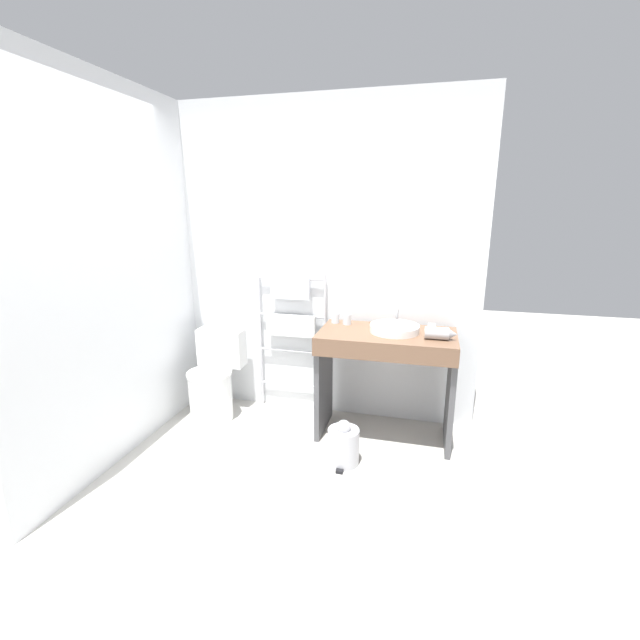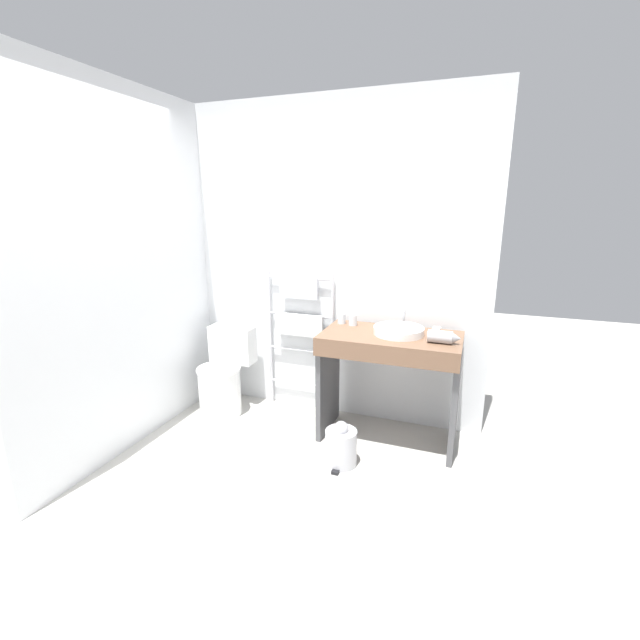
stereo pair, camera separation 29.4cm
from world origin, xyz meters
name	(u,v)px [view 1 (the left image)]	position (x,y,z in m)	size (l,w,h in m)	color
ground_plane	(247,536)	(0.00, 0.00, 0.00)	(12.00, 12.00, 0.00)	#B2AFA8
wall_back	(321,264)	(0.00, 1.65, 1.30)	(2.62, 0.12, 2.61)	silver
wall_side	(124,273)	(-1.25, 0.80, 1.30)	(0.12, 2.35, 2.61)	silver
toilet	(214,381)	(-0.84, 1.25, 0.32)	(0.41, 0.51, 0.74)	white
towel_radiator	(291,319)	(-0.23, 1.54, 0.83)	(0.61, 0.06, 1.23)	silver
vanity_counter	(386,367)	(0.61, 1.26, 0.59)	(1.02, 0.56, 0.86)	brown
sink_basin	(395,328)	(0.66, 1.30, 0.89)	(0.37, 0.37, 0.06)	white
faucet	(397,314)	(0.66, 1.50, 0.95)	(0.02, 0.10, 0.15)	silver
cup_near_wall	(335,318)	(0.17, 1.45, 0.90)	(0.06, 0.06, 0.08)	silver
cup_near_edge	(347,319)	(0.27, 1.42, 0.90)	(0.07, 0.07, 0.09)	silver
hair_dryer	(438,333)	(0.98, 1.21, 0.90)	(0.22, 0.20, 0.09)	#B7B7BC
trash_bin	(343,445)	(0.38, 0.82, 0.14)	(0.22, 0.26, 0.33)	#B7B7BC
bath_mat	(184,456)	(-0.76, 0.60, 0.01)	(0.56, 0.36, 0.01)	silver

